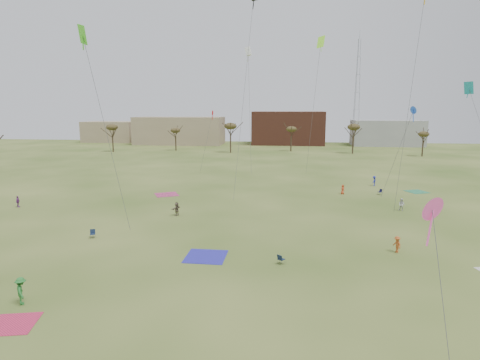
# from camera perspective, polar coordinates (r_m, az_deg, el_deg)

# --- Properties ---
(ground) EXTENTS (260.00, 260.00, 0.00)m
(ground) POSITION_cam_1_polar(r_m,az_deg,el_deg) (32.69, -2.59, -13.31)
(ground) COLOR #335019
(ground) RESTS_ON ground
(flyer_near_center) EXTENTS (1.31, 1.40, 1.89)m
(flyer_near_center) POSITION_cam_1_polar(r_m,az_deg,el_deg) (31.42, -28.90, -13.76)
(flyer_near_center) COLOR #27752D
(flyer_near_center) RESTS_ON ground
(spectator_fore_c) EXTENTS (1.07, 1.63, 1.68)m
(spectator_fore_c) POSITION_cam_1_polar(r_m,az_deg,el_deg) (49.73, -9.07, -4.12)
(spectator_fore_c) COLOR brown
(spectator_fore_c) RESTS_ON ground
(flyer_mid_b) EXTENTS (0.89, 1.13, 1.54)m
(flyer_mid_b) POSITION_cam_1_polar(r_m,az_deg,el_deg) (39.59, 21.60, -8.59)
(flyer_mid_b) COLOR #B15221
(flyer_mid_b) RESTS_ON ground
(spectator_mid_d) EXTENTS (0.56, 0.95, 1.53)m
(spectator_mid_d) POSITION_cam_1_polar(r_m,az_deg,el_deg) (61.05, -29.27, -2.72)
(spectator_mid_d) COLOR #843C92
(spectator_mid_d) RESTS_ON ground
(spectator_mid_e) EXTENTS (0.99, 0.94, 1.61)m
(spectator_mid_e) POSITION_cam_1_polar(r_m,az_deg,el_deg) (55.50, 22.18, -3.30)
(spectator_mid_e) COLOR silver
(spectator_mid_e) RESTS_ON ground
(flyer_far_b) EXTENTS (0.82, 0.86, 1.49)m
(flyer_far_b) POSITION_cam_1_polar(r_m,az_deg,el_deg) (63.33, 14.52, -1.32)
(flyer_far_b) COLOR #CB4522
(flyer_far_b) RESTS_ON ground
(flyer_far_c) EXTENTS (1.08, 1.27, 1.70)m
(flyer_far_c) POSITION_cam_1_polar(r_m,az_deg,el_deg) (71.68, 18.70, -0.13)
(flyer_far_c) COLOR #212998
(flyer_far_c) RESTS_ON ground
(blanket_red) EXTENTS (3.22, 3.22, 0.03)m
(blanket_red) POSITION_cam_1_polar(r_m,az_deg,el_deg) (29.42, -29.77, -17.53)
(blanket_red) COLOR #CC2850
(blanket_red) RESTS_ON ground
(blanket_blue) EXTENTS (3.56, 3.56, 0.03)m
(blanket_blue) POSITION_cam_1_polar(r_m,az_deg,el_deg) (36.27, -4.93, -10.89)
(blanket_blue) COLOR #2A29B1
(blanket_blue) RESTS_ON ground
(blanket_plum) EXTENTS (4.50, 4.50, 0.03)m
(blanket_plum) POSITION_cam_1_polar(r_m,az_deg,el_deg) (62.17, -10.49, -2.07)
(blanket_plum) COLOR #B33768
(blanket_plum) RESTS_ON ground
(blanket_olive) EXTENTS (3.89, 3.89, 0.03)m
(blanket_olive) POSITION_cam_1_polar(r_m,az_deg,el_deg) (69.15, 24.02, -1.55)
(blanket_olive) COLOR #318759
(blanket_olive) RESTS_ON ground
(camp_chair_left) EXTENTS (0.67, 0.69, 0.87)m
(camp_chair_left) POSITION_cam_1_polar(r_m,az_deg,el_deg) (43.64, -20.38, -7.48)
(camp_chair_left) COLOR #16243D
(camp_chair_left) RESTS_ON ground
(camp_chair_center) EXTENTS (0.73, 0.74, 0.87)m
(camp_chair_center) POSITION_cam_1_polar(r_m,az_deg,el_deg) (34.63, 5.93, -11.50)
(camp_chair_center) COLOR #16233C
(camp_chair_center) RESTS_ON ground
(camp_chair_right) EXTENTS (0.73, 0.72, 0.87)m
(camp_chair_right) POSITION_cam_1_polar(r_m,az_deg,el_deg) (64.68, 19.41, -1.78)
(camp_chair_right) COLOR #141538
(camp_chair_right) RESTS_ON ground
(kites_aloft) EXTENTS (62.65, 60.61, 27.82)m
(kites_aloft) POSITION_cam_1_polar(r_m,az_deg,el_deg) (58.81, 3.33, 18.23)
(kites_aloft) COLOR red
(kites_aloft) RESTS_ON ground
(tree_line) EXTENTS (117.44, 49.32, 8.91)m
(tree_line) POSITION_cam_1_polar(r_m,az_deg,el_deg) (109.13, 2.75, 7.07)
(tree_line) COLOR #3A2B1E
(tree_line) RESTS_ON ground
(building_tan) EXTENTS (32.00, 14.00, 10.00)m
(building_tan) POSITION_cam_1_polar(r_m,az_deg,el_deg) (150.21, -8.65, 7.02)
(building_tan) COLOR #937F60
(building_tan) RESTS_ON ground
(building_brick) EXTENTS (26.00, 16.00, 12.00)m
(building_brick) POSITION_cam_1_polar(r_m,az_deg,el_deg) (149.72, 6.92, 7.44)
(building_brick) COLOR brown
(building_brick) RESTS_ON ground
(building_grey) EXTENTS (24.00, 12.00, 9.00)m
(building_grey) POSITION_cam_1_polar(r_m,az_deg,el_deg) (151.89, 20.31, 6.36)
(building_grey) COLOR gray
(building_grey) RESTS_ON ground
(building_tan_west) EXTENTS (20.00, 12.00, 8.00)m
(building_tan_west) POSITION_cam_1_polar(r_m,az_deg,el_deg) (167.19, -18.02, 6.61)
(building_tan_west) COLOR #937F60
(building_tan_west) RESTS_ON ground
(radio_tower) EXTENTS (1.51, 1.72, 41.00)m
(radio_tower) POSITION_cam_1_polar(r_m,az_deg,el_deg) (156.69, 16.41, 12.06)
(radio_tower) COLOR #9EA3A8
(radio_tower) RESTS_ON ground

